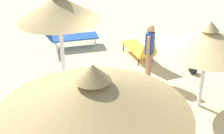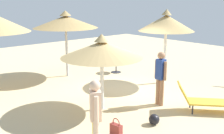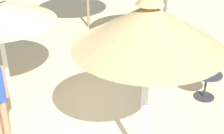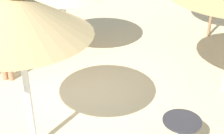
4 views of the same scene
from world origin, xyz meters
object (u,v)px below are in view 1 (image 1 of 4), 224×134
Objects in this scene: lounge_chair_near_left at (140,49)px; lounge_chair_near_right at (67,36)px; parasol_umbrella_edge at (59,8)px; beach_ball at (193,69)px; parasol_umbrella_far_left at (93,96)px; parasol_umbrella_center at (208,39)px; side_table_round at (26,134)px; person_standing_back at (150,49)px.

lounge_chair_near_left is 0.83× the size of lounge_chair_near_right.
parasol_umbrella_edge reaches higher than lounge_chair_near_left.
parasol_umbrella_edge is 4.49m from beach_ball.
beach_ball is (-3.23, -2.22, -2.20)m from parasol_umbrella_edge.
lounge_chair_near_right reaches higher than lounge_chair_near_left.
parasol_umbrella_edge reaches higher than beach_ball.
parasol_umbrella_far_left is 6.05m from beach_ball.
parasol_umbrella_center reaches higher than lounge_chair_near_right.
side_table_round is (1.07, 5.04, 0.03)m from lounge_chair_near_left.
beach_ball is at bearing -145.41° from parasol_umbrella_edge.
lounge_chair_near_right is (3.66, -6.09, -1.87)m from parasol_umbrella_far_left.
parasol_umbrella_far_left is at bearing 98.50° from lounge_chair_near_left.
side_table_round is at bearing 98.80° from parasol_umbrella_edge.
lounge_chair_near_right is (1.33, -2.74, -1.90)m from parasol_umbrella_edge.
parasol_umbrella_edge reaches higher than lounge_chair_near_right.
parasol_umbrella_far_left is (1.24, 3.84, 0.49)m from parasol_umbrella_center.
lounge_chair_near_left reaches higher than side_table_round.
parasol_umbrella_center is 3.75× the size of side_table_round.
parasol_umbrella_edge is 2.82m from person_standing_back.
person_standing_back is 5.89× the size of beach_ball.
side_table_round reaches higher than beach_ball.
beach_ball is at bearing -78.74° from parasol_umbrella_center.
parasol_umbrella_center is 4.07m from parasol_umbrella_far_left.
parasol_umbrella_center is at bearing -172.17° from parasol_umbrella_edge.
parasol_umbrella_far_left is 1.61× the size of lounge_chair_near_left.
parasol_umbrella_center is 4.54m from side_table_round.
parasol_umbrella_far_left reaches higher than parasol_umbrella_center.
lounge_chair_near_right is at bearing -71.73° from side_table_round.
person_standing_back is (-3.33, 1.33, 0.52)m from lounge_chair_near_right.
lounge_chair_near_right is 3.63m from person_standing_back.
lounge_chair_near_right is 1.24× the size of person_standing_back.
person_standing_back is 1.67m from beach_ball.
side_table_round is (-1.70, 5.14, -0.05)m from lounge_chair_near_right.
lounge_chair_near_left is at bearing -65.03° from person_standing_back.
person_standing_back is at bearing 33.68° from beach_ball.
parasol_umbrella_far_left is at bearing 80.90° from beach_ball.
beach_ball is at bearing 173.51° from lounge_chair_near_right.
lounge_chair_near_right is (4.90, -2.25, -1.39)m from parasol_umbrella_center.
parasol_umbrella_far_left is at bearing 93.88° from person_standing_back.
parasol_umbrella_center is 8.30× the size of beach_ball.
parasol_umbrella_center reaches higher than lounge_chair_near_left.
side_table_round is (1.64, 3.81, -0.56)m from person_standing_back.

